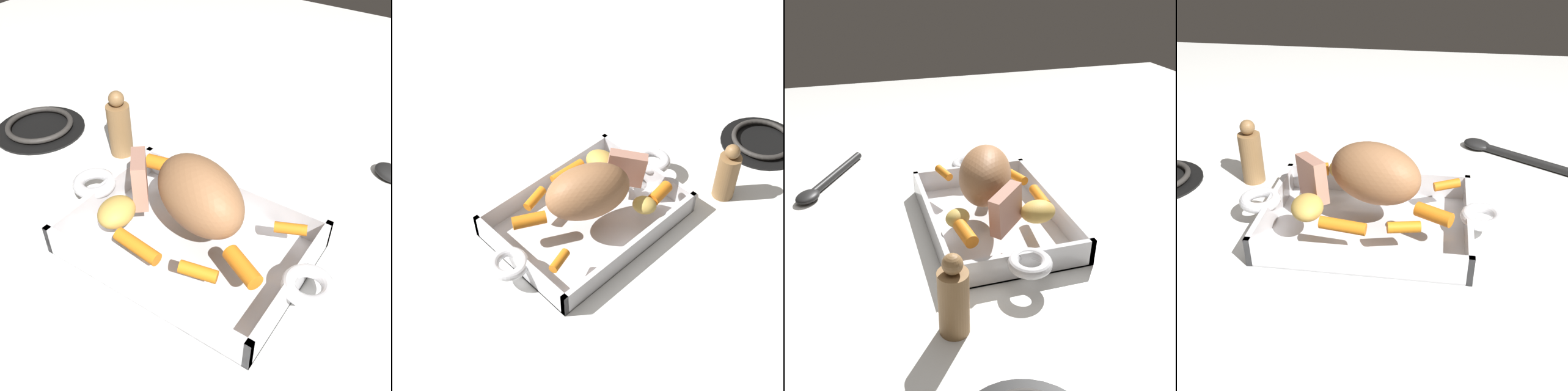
# 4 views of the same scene
# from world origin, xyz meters

# --- Properties ---
(ground_plane) EXTENTS (2.19, 2.19, 0.00)m
(ground_plane) POSITION_xyz_m (0.00, 0.00, 0.00)
(ground_plane) COLOR white
(roasting_dish) EXTENTS (0.43, 0.24, 0.05)m
(roasting_dish) POSITION_xyz_m (0.00, 0.00, 0.02)
(roasting_dish) COLOR silver
(roasting_dish) RESTS_ON ground_plane
(pork_roast) EXTENTS (0.17, 0.14, 0.10)m
(pork_roast) POSITION_xyz_m (-0.01, -0.01, 0.10)
(pork_roast) COLOR #9E6B44
(pork_roast) RESTS_ON roasting_dish
(roast_slice_thick) EXTENTS (0.06, 0.07, 0.08)m
(roast_slice_thick) POSITION_xyz_m (0.09, -0.01, 0.08)
(roast_slice_thick) COLOR tan
(roast_slice_thick) RESTS_ON roasting_dish
(baby_carrot_long) EXTENTS (0.05, 0.03, 0.02)m
(baby_carrot_long) POSITION_xyz_m (0.11, -0.08, 0.06)
(baby_carrot_long) COLOR orange
(baby_carrot_long) RESTS_ON roasting_dish
(baby_carrot_northeast) EXTENTS (0.05, 0.03, 0.02)m
(baby_carrot_northeast) POSITION_xyz_m (-0.06, 0.07, 0.06)
(baby_carrot_northeast) COLOR orange
(baby_carrot_northeast) RESTS_ON roasting_dish
(baby_carrot_northwest) EXTENTS (0.05, 0.03, 0.02)m
(baby_carrot_northwest) POSITION_xyz_m (-0.12, -0.06, 0.06)
(baby_carrot_northwest) COLOR orange
(baby_carrot_northwest) RESTS_ON roasting_dish
(baby_carrot_southwest) EXTENTS (0.06, 0.05, 0.02)m
(baby_carrot_southwest) POSITION_xyz_m (-0.10, 0.04, 0.06)
(baby_carrot_southwest) COLOR orange
(baby_carrot_southwest) RESTS_ON roasting_dish
(baby_carrot_short) EXTENTS (0.07, 0.02, 0.02)m
(baby_carrot_short) POSITION_xyz_m (0.03, 0.08, 0.06)
(baby_carrot_short) COLOR orange
(baby_carrot_short) RESTS_ON roasting_dish
(potato_halved) EXTENTS (0.06, 0.07, 0.04)m
(potato_halved) POSITION_xyz_m (0.09, 0.05, 0.07)
(potato_halved) COLOR gold
(potato_halved) RESTS_ON roasting_dish
(potato_corner) EXTENTS (0.05, 0.05, 0.03)m
(potato_corner) POSITION_xyz_m (0.06, -0.08, 0.06)
(potato_corner) COLOR gold
(potato_corner) RESTS_ON roasting_dish
(serving_spoon) EXTENTS (0.23, 0.15, 0.02)m
(serving_spoon) POSITION_xyz_m (-0.24, -0.30, 0.01)
(serving_spoon) COLOR black
(serving_spoon) RESTS_ON ground_plane
(pepper_mill) EXTENTS (0.04, 0.04, 0.12)m
(pepper_mill) POSITION_xyz_m (0.24, -0.13, 0.06)
(pepper_mill) COLOR olive
(pepper_mill) RESTS_ON ground_plane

